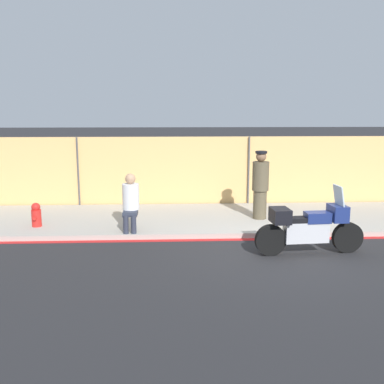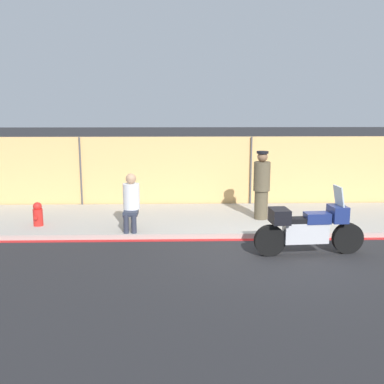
{
  "view_description": "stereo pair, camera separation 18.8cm",
  "coord_description": "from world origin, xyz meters",
  "px_view_note": "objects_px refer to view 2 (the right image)",
  "views": [
    {
      "loc": [
        -2.36,
        -9.11,
        3.07
      ],
      "look_at": [
        -1.9,
        1.0,
        1.14
      ],
      "focal_mm": 42.0,
      "sensor_mm": 36.0,
      "label": 1
    },
    {
      "loc": [
        -2.17,
        -9.11,
        3.07
      ],
      "look_at": [
        -1.9,
        1.0,
        1.14
      ],
      "focal_mm": 42.0,
      "sensor_mm": 36.0,
      "label": 2
    }
  ],
  "objects_px": {
    "officer_standing": "(262,185)",
    "fire_hydrant": "(38,214)",
    "motorcycle": "(309,228)",
    "person_seated_on_curb": "(131,199)"
  },
  "relations": [
    {
      "from": "officer_standing",
      "to": "person_seated_on_curb",
      "type": "relative_size",
      "value": 1.32
    },
    {
      "from": "officer_standing",
      "to": "fire_hydrant",
      "type": "xyz_separation_m",
      "value": [
        -5.72,
        -0.55,
        -0.63
      ]
    },
    {
      "from": "motorcycle",
      "to": "fire_hydrant",
      "type": "xyz_separation_m",
      "value": [
        -6.25,
        2.05,
        -0.17
      ]
    },
    {
      "from": "motorcycle",
      "to": "officer_standing",
      "type": "distance_m",
      "value": 2.69
    },
    {
      "from": "officer_standing",
      "to": "fire_hydrant",
      "type": "distance_m",
      "value": 5.78
    },
    {
      "from": "fire_hydrant",
      "to": "person_seated_on_curb",
      "type": "bearing_deg",
      "value": -9.15
    },
    {
      "from": "officer_standing",
      "to": "person_seated_on_curb",
      "type": "xyz_separation_m",
      "value": [
        -3.34,
        -0.94,
        -0.17
      ]
    },
    {
      "from": "fire_hydrant",
      "to": "officer_standing",
      "type": "bearing_deg",
      "value": 5.53
    },
    {
      "from": "person_seated_on_curb",
      "to": "motorcycle",
      "type": "bearing_deg",
      "value": -23.27
    },
    {
      "from": "motorcycle",
      "to": "officer_standing",
      "type": "height_order",
      "value": "officer_standing"
    }
  ]
}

